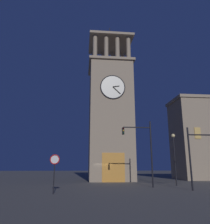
# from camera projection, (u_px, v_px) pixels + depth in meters

# --- Properties ---
(ground_plane) EXTENTS (200.00, 200.00, 0.00)m
(ground_plane) POSITION_uv_depth(u_px,v_px,m) (102.00, 182.00, 31.31)
(ground_plane) COLOR #56544F
(clocktower) EXTENTS (7.25, 7.07, 26.25)m
(clocktower) POSITION_uv_depth(u_px,v_px,m) (110.00, 116.00, 36.08)
(clocktower) COLOR gray
(clocktower) RESTS_ON ground_plane
(traffic_signal_near) EXTENTS (3.60, 0.41, 5.67)m
(traffic_signal_near) POSITION_uv_depth(u_px,v_px,m) (201.00, 149.00, 20.78)
(traffic_signal_near) COLOR black
(traffic_signal_near) RESTS_ON ground_plane
(traffic_signal_mid) EXTENTS (3.20, 0.41, 6.91)m
(traffic_signal_mid) POSITION_uv_depth(u_px,v_px,m) (143.00, 144.00, 23.82)
(traffic_signal_mid) COLOR black
(traffic_signal_mid) RESTS_ON ground_plane
(street_lamp) EXTENTS (0.44, 0.44, 5.86)m
(street_lamp) POSITION_uv_depth(u_px,v_px,m) (174.00, 150.00, 25.99)
(street_lamp) COLOR black
(street_lamp) RESTS_ON ground_plane
(no_horn_sign) EXTENTS (0.78, 0.14, 3.01)m
(no_horn_sign) POSITION_uv_depth(u_px,v_px,m) (55.00, 163.00, 17.66)
(no_horn_sign) COLOR black
(no_horn_sign) RESTS_ON ground_plane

